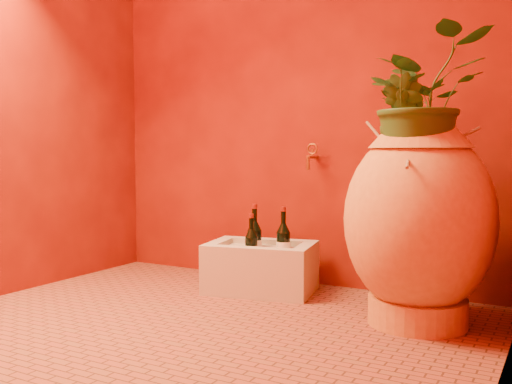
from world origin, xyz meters
The scene contains 12 objects.
floor centered at (0.00, 0.00, 0.00)m, with size 2.50×2.50×0.00m, color brown.
wall_back centered at (0.00, 1.00, 1.25)m, with size 2.50×0.02×2.50m, color #5E0E05.
wall_left centered at (-1.25, 0.00, 1.25)m, with size 0.02×2.00×2.50m, color #5E0E05.
wall_right centered at (1.25, 0.00, 1.25)m, with size 0.02×2.00×2.50m, color #5E0E05.
amphora centered at (0.85, 0.49, 0.48)m, with size 0.89×0.89×0.96m.
stone_basin centered at (-0.06, 0.68, 0.13)m, with size 0.65×0.51×0.27m.
wine_bottle_a centered at (0.05, 0.74, 0.27)m, with size 0.08×0.08×0.33m.
wine_bottle_b centered at (-0.08, 0.60, 0.25)m, with size 0.07×0.07×0.29m.
wine_bottle_c centered at (-0.11, 0.69, 0.27)m, with size 0.08×0.08×0.34m.
wall_tap centered at (0.13, 0.92, 0.76)m, with size 0.07×0.14×0.15m.
plant_main centered at (0.85, 0.47, 1.01)m, with size 0.54×0.46×0.59m, color #254C1B.
plant_side centered at (0.79, 0.42, 0.92)m, with size 0.22×0.17×0.39m, color #254C1B.
Camera 1 is at (1.45, -2.08, 0.78)m, focal length 40.00 mm.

